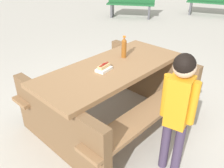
# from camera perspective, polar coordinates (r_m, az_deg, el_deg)

# --- Properties ---
(ground_plane) EXTENTS (30.00, 30.00, 0.00)m
(ground_plane) POSITION_cam_1_polar(r_m,az_deg,el_deg) (3.05, -0.00, -8.64)
(ground_plane) COLOR #B7B2A8
(ground_plane) RESTS_ON ground
(picnic_table) EXTENTS (2.14, 1.89, 0.75)m
(picnic_table) POSITION_cam_1_polar(r_m,az_deg,el_deg) (2.80, -0.00, -1.43)
(picnic_table) COLOR olive
(picnic_table) RESTS_ON ground
(soda_bottle) EXTENTS (0.06, 0.06, 0.27)m
(soda_bottle) POSITION_cam_1_polar(r_m,az_deg,el_deg) (2.87, 2.90, 8.75)
(soda_bottle) COLOR brown
(soda_bottle) RESTS_ON picnic_table
(hotdog_tray) EXTENTS (0.20, 0.14, 0.08)m
(hotdog_tray) POSITION_cam_1_polar(r_m,az_deg,el_deg) (2.56, -1.99, 3.92)
(hotdog_tray) COLOR white
(hotdog_tray) RESTS_ON picnic_table
(child_in_coat) EXTENTS (0.20, 0.30, 1.21)m
(child_in_coat) POSITION_cam_1_polar(r_m,az_deg,el_deg) (2.05, 15.76, -4.26)
(child_in_coat) COLOR #3F334C
(child_in_coat) RESTS_ON ground
(park_bench_near) EXTENTS (0.77, 1.55, 0.85)m
(park_bench_near) POSITION_cam_1_polar(r_m,az_deg,el_deg) (8.05, 4.58, 18.88)
(park_bench_near) COLOR #1E592D
(park_bench_near) RESTS_ON ground
(park_bench_mid) EXTENTS (0.48, 1.52, 0.85)m
(park_bench_mid) POSITION_cam_1_polar(r_m,az_deg,el_deg) (8.90, 22.70, 17.86)
(park_bench_mid) COLOR #1E592D
(park_bench_mid) RESTS_ON ground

